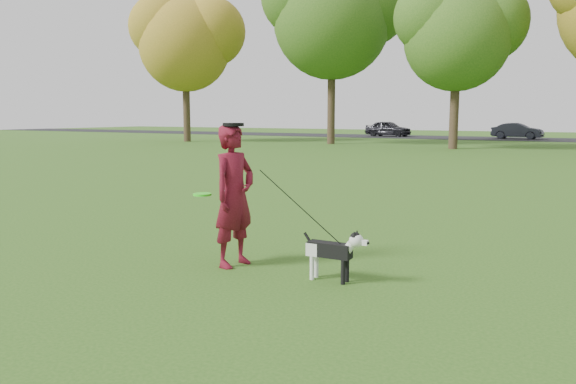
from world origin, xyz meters
The scene contains 8 objects.
ground centered at (0.00, 0.00, 0.00)m, with size 120.00×120.00×0.00m, color #285116.
road centered at (0.00, 40.00, 0.01)m, with size 120.00×7.00×0.02m, color black.
man centered at (-0.89, 0.02, 0.88)m, with size 0.64×0.42×1.77m, color #570C16.
dog centered at (0.49, -0.01, 0.37)m, with size 0.81×0.16×0.61m.
car_left centered at (-12.70, 40.00, 0.67)m, with size 1.55×3.84×1.31m, color black.
car_mid centered at (-2.51, 40.00, 0.62)m, with size 1.27×3.64×1.20m, color black.
man_held_items centered at (-0.07, -0.03, 0.90)m, with size 1.98×0.40×1.37m.
tree_row centered at (-1.43, 26.07, 7.41)m, with size 51.74×8.86×12.01m.
Camera 1 is at (3.03, -5.65, 1.88)m, focal length 35.00 mm.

